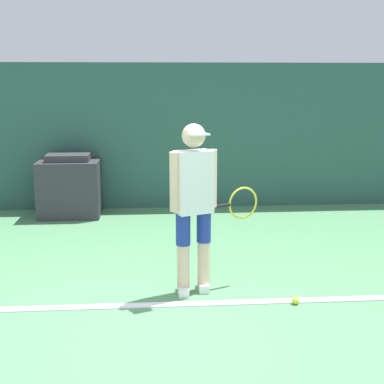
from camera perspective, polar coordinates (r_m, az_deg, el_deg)
ground_plane at (r=4.56m, az=-3.87°, el=-14.59°), size 24.00×24.00×0.00m
back_wall at (r=8.47m, az=-4.23°, el=5.91°), size 24.00×0.10×2.27m
court_baseline at (r=5.01m, az=-3.92°, el=-11.94°), size 21.60×0.10×0.01m
tennis_player at (r=5.03m, az=0.31°, el=-0.96°), size 0.89×0.46×1.64m
tennis_ball at (r=5.11m, az=10.99°, el=-11.30°), size 0.07×0.07×0.07m
covered_chair at (r=8.22m, az=-12.90°, el=0.58°), size 0.90×0.69×0.94m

